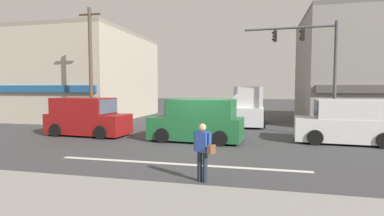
{
  "coord_description": "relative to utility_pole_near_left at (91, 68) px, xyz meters",
  "views": [
    {
      "loc": [
        2.85,
        -13.45,
        2.67
      ],
      "look_at": [
        -0.76,
        2.0,
        1.6
      ],
      "focal_mm": 28.0,
      "sensor_mm": 36.0,
      "label": 1
    }
  ],
  "objects": [
    {
      "name": "building_left_block",
      "position": [
        -5.85,
        7.9,
        -0.17
      ],
      "size": [
        10.51,
        11.88,
        7.47
      ],
      "color": "#B7AD99",
      "rests_on": "ground"
    },
    {
      "name": "traffic_light_mast",
      "position": [
        13.04,
        0.87,
        0.28
      ],
      "size": [
        4.89,
        0.38,
        6.2
      ],
      "color": "#47474C",
      "rests_on": "ground"
    },
    {
      "name": "van_crossing_rightbound",
      "position": [
        7.13,
        -2.02,
        -2.9
      ],
      "size": [
        4.72,
        2.28,
        2.11
      ],
      "color": "#1E6033",
      "rests_on": "ground"
    },
    {
      "name": "utility_pole_near_left",
      "position": [
        0.0,
        0.0,
        0.0
      ],
      "size": [
        1.4,
        0.22,
        7.5
      ],
      "color": "brown",
      "rests_on": "ground"
    },
    {
      "name": "van_crossing_leftbound",
      "position": [
        0.65,
        -1.57,
        -2.9
      ],
      "size": [
        4.73,
        2.3,
        2.11
      ],
      "color": "maroon",
      "rests_on": "ground"
    },
    {
      "name": "building_right_corner",
      "position": [
        18.82,
        8.57,
        0.17
      ],
      "size": [
        11.11,
        9.59,
        8.15
      ],
      "color": "gray",
      "rests_on": "ground"
    },
    {
      "name": "van_parked_curbside",
      "position": [
        14.25,
        -0.95,
        -2.9
      ],
      "size": [
        4.71,
        2.26,
        2.11
      ],
      "color": "silver",
      "rests_on": "ground"
    },
    {
      "name": "lane_marking_stripe",
      "position": [
        7.38,
        -6.57,
        -3.9
      ],
      "size": [
        9.0,
        0.24,
        0.01
      ],
      "primitive_type": "cube",
      "color": "silver",
      "rests_on": "ground"
    },
    {
      "name": "box_truck_crossing_center",
      "position": [
        9.34,
        5.35,
        -2.65
      ],
      "size": [
        2.28,
        5.62,
        2.75
      ],
      "color": "silver",
      "rests_on": "ground"
    },
    {
      "name": "utility_pole_far_right",
      "position": [
        15.07,
        5.02,
        0.32
      ],
      "size": [
        1.4,
        0.22,
        8.14
      ],
      "color": "brown",
      "rests_on": "ground"
    },
    {
      "name": "ground_plane",
      "position": [
        7.38,
        -3.07,
        -3.9
      ],
      "size": [
        120.0,
        120.0,
        0.0
      ],
      "primitive_type": "plane",
      "color": "#3D3D3F"
    },
    {
      "name": "pedestrian_foreground_with_bag",
      "position": [
        8.63,
        -8.32,
        -2.95
      ],
      "size": [
        0.66,
        0.47,
        1.67
      ],
      "color": "#232838",
      "rests_on": "ground"
    }
  ]
}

